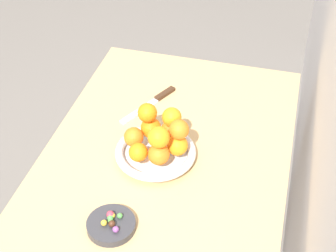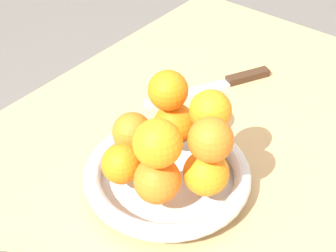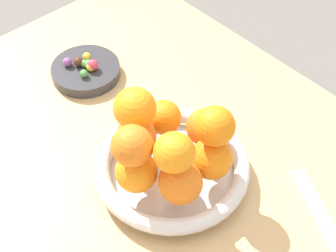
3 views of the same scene
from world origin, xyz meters
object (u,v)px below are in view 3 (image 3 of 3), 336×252
at_px(orange_2, 164,117).
at_px(candy_ball_7, 78,62).
at_px(orange_9, 133,110).
at_px(orange_3, 134,138).
at_px(fruit_bowl, 172,168).
at_px(candy_dish, 86,71).
at_px(orange_0, 211,159).
at_px(candy_ball_2, 87,57).
at_px(candy_ball_1, 91,67).
at_px(candy_ball_3, 84,74).
at_px(orange_4, 136,172).
at_px(candy_ball_4, 88,64).
at_px(orange_1, 205,127).
at_px(candy_ball_0, 84,63).
at_px(candy_ball_5, 93,65).
at_px(orange_8, 215,126).
at_px(orange_6, 174,153).
at_px(dining_table, 175,229).
at_px(orange_7, 132,146).
at_px(candy_ball_6, 67,62).
at_px(orange_5, 180,182).

relative_size(orange_2, candy_ball_7, 3.03).
bearing_deg(orange_9, orange_3, -10.17).
relative_size(fruit_bowl, candy_dish, 1.88).
distance_m(orange_0, candy_ball_2, 0.36).
relative_size(fruit_bowl, candy_ball_1, 14.31).
relative_size(candy_ball_3, candy_ball_7, 0.81).
relative_size(orange_2, orange_4, 0.90).
xyz_separation_m(orange_0, candy_ball_4, (0.34, -0.01, -0.04)).
distance_m(orange_1, candy_ball_0, 0.30).
distance_m(candy_ball_0, candy_ball_1, 0.02).
bearing_deg(candy_ball_5, candy_ball_3, 101.86).
bearing_deg(orange_9, orange_4, 142.37).
bearing_deg(fruit_bowl, orange_8, -142.42).
height_order(orange_0, orange_8, orange_8).
relative_size(orange_1, candy_ball_2, 3.60).
bearing_deg(orange_1, candy_ball_4, 4.85).
bearing_deg(candy_dish, orange_6, 166.72).
xyz_separation_m(orange_8, candy_ball_0, (0.34, -0.00, -0.11)).
relative_size(dining_table, fruit_bowl, 4.40).
height_order(candy_ball_4, candy_ball_5, candy_ball_5).
bearing_deg(candy_ball_3, orange_1, -170.44).
bearing_deg(orange_7, candy_ball_2, -23.00).
bearing_deg(orange_3, candy_ball_4, -17.85).
relative_size(orange_2, candy_ball_5, 2.68).
xyz_separation_m(orange_8, candy_ball_2, (0.35, -0.02, -0.10)).
relative_size(orange_9, candy_ball_6, 3.71).
bearing_deg(orange_9, candy_ball_7, -14.41).
bearing_deg(orange_1, orange_5, 117.66).
relative_size(candy_ball_1, candy_ball_6, 1.00).
distance_m(candy_dish, orange_7, 0.34).
bearing_deg(candy_ball_0, candy_ball_5, -159.35).
xyz_separation_m(orange_1, candy_ball_6, (0.32, 0.05, -0.04)).
xyz_separation_m(orange_0, candy_ball_3, (0.33, 0.01, -0.04)).
relative_size(orange_8, candy_ball_4, 3.46).
bearing_deg(orange_6, fruit_bowl, -39.68).
height_order(orange_0, orange_2, orange_0).
bearing_deg(candy_ball_1, candy_ball_3, 105.16).
bearing_deg(candy_ball_3, orange_7, 160.27).
height_order(fruit_bowl, orange_6, orange_6).
relative_size(candy_ball_1, candy_ball_5, 0.81).
distance_m(orange_2, candy_ball_6, 0.26).
relative_size(candy_dish, orange_5, 2.01).
bearing_deg(candy_ball_2, candy_ball_5, 165.41).
height_order(orange_5, orange_6, orange_6).
height_order(dining_table, candy_ball_5, candy_ball_5).
distance_m(candy_ball_1, candy_ball_4, 0.01).
xyz_separation_m(candy_ball_1, candy_ball_2, (0.03, -0.01, -0.00)).
height_order(orange_5, candy_ball_1, orange_5).
relative_size(candy_ball_4, candy_ball_7, 0.91).
height_order(orange_9, candy_ball_1, orange_9).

